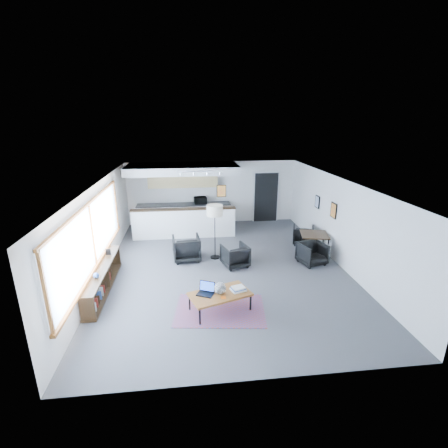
{
  "coord_description": "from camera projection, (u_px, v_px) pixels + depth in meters",
  "views": [
    {
      "loc": [
        -1.05,
        -8.86,
        4.28
      ],
      "look_at": [
        0.03,
        0.4,
        1.23
      ],
      "focal_mm": 26.0,
      "sensor_mm": 36.0,
      "label": 1
    }
  ],
  "objects": [
    {
      "name": "room",
      "position": [
        225.0,
        226.0,
        9.41
      ],
      "size": [
        7.02,
        9.02,
        2.62
      ],
      "color": "#4D4D4F",
      "rests_on": "ground"
    },
    {
      "name": "window",
      "position": [
        92.0,
        237.0,
        8.13
      ],
      "size": [
        0.1,
        5.95,
        1.66
      ],
      "color": "#8CBFFF",
      "rests_on": "room"
    },
    {
      "name": "console",
      "position": [
        103.0,
        279.0,
        8.36
      ],
      "size": [
        0.35,
        3.0,
        0.8
      ],
      "color": "#312011",
      "rests_on": "floor"
    },
    {
      "name": "kitchenette",
      "position": [
        183.0,
        196.0,
        12.76
      ],
      "size": [
        4.2,
        1.96,
        2.6
      ],
      "color": "white",
      "rests_on": "floor"
    },
    {
      "name": "doorway",
      "position": [
        266.0,
        197.0,
        13.91
      ],
      "size": [
        1.1,
        0.12,
        2.15
      ],
      "color": "black",
      "rests_on": "room"
    },
    {
      "name": "track_light",
      "position": [
        200.0,
        172.0,
        11.04
      ],
      "size": [
        1.6,
        0.07,
        0.15
      ],
      "color": "silver",
      "rests_on": "room"
    },
    {
      "name": "wall_art_lower",
      "position": [
        334.0,
        210.0,
        10.09
      ],
      "size": [
        0.03,
        0.38,
        0.48
      ],
      "color": "black",
      "rests_on": "room"
    },
    {
      "name": "wall_art_upper",
      "position": [
        317.0,
        202.0,
        11.34
      ],
      "size": [
        0.03,
        0.34,
        0.44
      ],
      "color": "black",
      "rests_on": "room"
    },
    {
      "name": "kilim_rug",
      "position": [
        220.0,
        310.0,
        7.6
      ],
      "size": [
        2.23,
        1.66,
        0.01
      ],
      "rotation": [
        0.0,
        0.0,
        -0.13
      ],
      "color": "#673951",
      "rests_on": "floor"
    },
    {
      "name": "coffee_table",
      "position": [
        220.0,
        294.0,
        7.47
      ],
      "size": [
        1.54,
        1.16,
        0.45
      ],
      "rotation": [
        0.0,
        0.0,
        0.34
      ],
      "color": "brown",
      "rests_on": "floor"
    },
    {
      "name": "laptop",
      "position": [
        206.0,
        290.0,
        7.45
      ],
      "size": [
        0.46,
        0.43,
        0.26
      ],
      "rotation": [
        0.0,
        0.0,
        -0.43
      ],
      "color": "black",
      "rests_on": "coffee_table"
    },
    {
      "name": "ceramic_pot",
      "position": [
        220.0,
        288.0,
        7.4
      ],
      "size": [
        0.27,
        0.27,
        0.27
      ],
      "rotation": [
        0.0,
        0.0,
        0.43
      ],
      "color": "gray",
      "rests_on": "coffee_table"
    },
    {
      "name": "book_stack",
      "position": [
        238.0,
        289.0,
        7.56
      ],
      "size": [
        0.4,
        0.36,
        0.1
      ],
      "rotation": [
        0.0,
        0.0,
        0.32
      ],
      "color": "silver",
      "rests_on": "coffee_table"
    },
    {
      "name": "coaster",
      "position": [
        223.0,
        298.0,
        7.27
      ],
      "size": [
        0.11,
        0.11,
        0.01
      ],
      "rotation": [
        0.0,
        0.0,
        -0.01
      ],
      "color": "#E5590C",
      "rests_on": "coffee_table"
    },
    {
      "name": "armchair_left",
      "position": [
        186.0,
        247.0,
        10.2
      ],
      "size": [
        0.89,
        0.84,
        0.85
      ],
      "primitive_type": "imported",
      "rotation": [
        0.0,
        0.0,
        3.23
      ],
      "color": "black",
      "rests_on": "floor"
    },
    {
      "name": "armchair_right",
      "position": [
        235.0,
        255.0,
        9.77
      ],
      "size": [
        0.88,
        0.85,
        0.74
      ],
      "primitive_type": "imported",
      "rotation": [
        0.0,
        0.0,
        3.43
      ],
      "color": "black",
      "rests_on": "floor"
    },
    {
      "name": "floor_lamp",
      "position": [
        215.0,
        212.0,
        9.99
      ],
      "size": [
        0.55,
        0.55,
        1.75
      ],
      "rotation": [
        0.0,
        0.0,
        -0.09
      ],
      "color": "black",
      "rests_on": "floor"
    },
    {
      "name": "dining_table",
      "position": [
        314.0,
        236.0,
        10.5
      ],
      "size": [
        1.02,
        1.02,
        0.72
      ],
      "rotation": [
        0.0,
        0.0,
        -0.22
      ],
      "color": "#312011",
      "rests_on": "floor"
    },
    {
      "name": "dining_chair_near",
      "position": [
        312.0,
        254.0,
        9.92
      ],
      "size": [
        0.77,
        0.74,
        0.64
      ],
      "primitive_type": "imported",
      "rotation": [
        0.0,
        0.0,
        0.3
      ],
      "color": "black",
      "rests_on": "floor"
    },
    {
      "name": "dining_chair_far",
      "position": [
        303.0,
        236.0,
        11.52
      ],
      "size": [
        0.75,
        0.73,
        0.62
      ],
      "primitive_type": "imported",
      "rotation": [
        0.0,
        0.0,
        2.82
      ],
      "color": "black",
      "rests_on": "floor"
    },
    {
      "name": "microwave",
      "position": [
        200.0,
        200.0,
        13.34
      ],
      "size": [
        0.53,
        0.35,
        0.34
      ],
      "primitive_type": "imported",
      "rotation": [
        0.0,
        0.0,
        0.16
      ],
      "color": "black",
      "rests_on": "kitchenette"
    }
  ]
}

